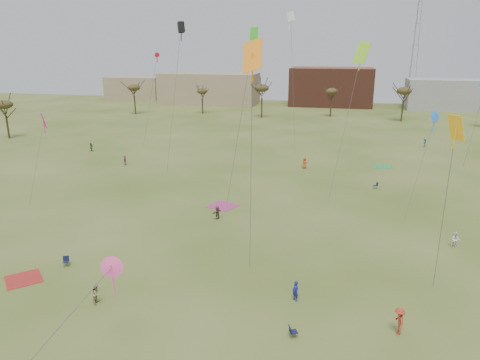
% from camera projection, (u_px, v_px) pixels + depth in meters
% --- Properties ---
extents(ground, '(260.00, 260.00, 0.00)m').
position_uv_depth(ground, '(205.00, 290.00, 34.59)').
color(ground, '#405219').
rests_on(ground, ground).
extents(flyer_near_right, '(0.69, 0.68, 1.60)m').
position_uv_depth(flyer_near_right, '(296.00, 291.00, 32.93)').
color(flyer_near_right, navy).
rests_on(flyer_near_right, ground).
extents(spectator_fore_b, '(0.67, 0.81, 1.54)m').
position_uv_depth(spectator_fore_b, '(97.00, 294.00, 32.63)').
color(spectator_fore_b, tan).
rests_on(spectator_fore_b, ground).
extents(spectator_fore_c, '(1.02, 1.45, 1.50)m').
position_uv_depth(spectator_fore_c, '(217.00, 213.00, 48.71)').
color(spectator_fore_c, brown).
rests_on(spectator_fore_c, ground).
extents(flyer_mid_b, '(0.82, 1.28, 1.89)m').
position_uv_depth(flyer_mid_b, '(399.00, 321.00, 29.10)').
color(flyer_mid_b, '#B03A21').
rests_on(flyer_mid_b, ground).
extents(spectator_mid_d, '(0.59, 0.99, 1.58)m').
position_uv_depth(spectator_mid_d, '(125.00, 160.00, 71.09)').
color(spectator_mid_d, '#933D68').
rests_on(spectator_mid_d, ground).
extents(spectator_mid_e, '(0.89, 0.78, 1.55)m').
position_uv_depth(spectator_mid_e, '(456.00, 240.00, 41.73)').
color(spectator_mid_e, white).
rests_on(spectator_mid_e, ground).
extents(flyer_far_a, '(0.95, 1.48, 1.53)m').
position_uv_depth(flyer_far_a, '(91.00, 147.00, 80.74)').
color(flyer_far_a, '#287A41').
rests_on(flyer_far_a, ground).
extents(flyer_far_b, '(0.98, 0.83, 1.70)m').
position_uv_depth(flyer_far_b, '(305.00, 163.00, 69.16)').
color(flyer_far_b, '#B34E1E').
rests_on(flyer_far_b, ground).
extents(flyer_far_c, '(0.61, 1.04, 1.60)m').
position_uv_depth(flyer_far_c, '(425.00, 143.00, 84.09)').
color(flyer_far_c, navy).
rests_on(flyer_far_c, ground).
extents(blanket_red, '(3.80, 3.80, 0.03)m').
position_uv_depth(blanket_red, '(24.00, 279.00, 36.19)').
color(blanket_red, '#B22923').
rests_on(blanket_red, ground).
extents(blanket_plum, '(3.99, 3.99, 0.03)m').
position_uv_depth(blanket_plum, '(223.00, 206.00, 52.92)').
color(blanket_plum, '#B83876').
rests_on(blanket_plum, ground).
extents(blanket_olive, '(3.48, 3.48, 0.03)m').
position_uv_depth(blanket_olive, '(382.00, 166.00, 70.45)').
color(blanket_olive, green).
rests_on(blanket_olive, ground).
extents(camp_chair_left, '(0.70, 0.72, 0.87)m').
position_uv_depth(camp_chair_left, '(66.00, 263.00, 38.31)').
color(camp_chair_left, '#131936').
rests_on(camp_chair_left, ground).
extents(camp_chair_center, '(0.71, 0.69, 0.87)m').
position_uv_depth(camp_chair_center, '(293.00, 334.00, 28.89)').
color(camp_chair_center, '#131835').
rests_on(camp_chair_center, ground).
extents(camp_chair_right, '(0.69, 0.66, 0.87)m').
position_uv_depth(camp_chair_right, '(375.00, 187.00, 59.37)').
color(camp_chair_right, '#141C39').
rests_on(camp_chair_right, ground).
extents(kites_aloft, '(58.23, 61.86, 22.79)m').
position_uv_depth(kites_aloft, '(254.00, 51.00, 56.05)').
color(kites_aloft, red).
rests_on(kites_aloft, ground).
extents(tree_line, '(117.44, 49.32, 8.91)m').
position_uv_depth(tree_line, '(292.00, 95.00, 106.91)').
color(tree_line, '#3A2B1E').
rests_on(tree_line, ground).
extents(building_tan, '(32.00, 14.00, 10.00)m').
position_uv_depth(building_tan, '(209.00, 89.00, 148.04)').
color(building_tan, '#937F60').
rests_on(building_tan, ground).
extents(building_brick, '(26.00, 16.00, 12.00)m').
position_uv_depth(building_brick, '(331.00, 87.00, 143.59)').
color(building_brick, brown).
rests_on(building_brick, ground).
extents(building_grey, '(24.00, 12.00, 9.00)m').
position_uv_depth(building_grey, '(448.00, 94.00, 134.44)').
color(building_grey, gray).
rests_on(building_grey, ground).
extents(building_tan_west, '(20.00, 12.00, 8.00)m').
position_uv_depth(building_tan_west, '(136.00, 88.00, 161.47)').
color(building_tan_west, '#937F60').
rests_on(building_tan_west, ground).
extents(radio_tower, '(1.51, 1.72, 41.00)m').
position_uv_depth(radio_tower, '(415.00, 44.00, 138.93)').
color(radio_tower, '#9EA3A8').
rests_on(radio_tower, ground).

